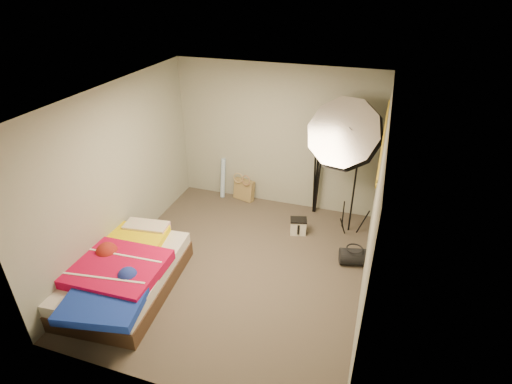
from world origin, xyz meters
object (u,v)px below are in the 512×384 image
at_px(tote_bag, 244,190).
at_px(photo_umbrella, 345,135).
at_px(duffel_bag, 353,257).
at_px(bed, 122,273).
at_px(camera_tripod, 317,174).
at_px(wrapping_roll, 223,178).
at_px(camera_case, 298,227).

xyz_separation_m(tote_bag, photo_umbrella, (1.77, -0.52, 1.48)).
height_order(tote_bag, duffel_bag, tote_bag).
relative_size(duffel_bag, bed, 0.19).
height_order(tote_bag, camera_tripod, camera_tripod).
bearing_deg(wrapping_roll, duffel_bag, -26.62).
height_order(camera_case, bed, bed).
bearing_deg(camera_case, camera_tripod, 65.90).
relative_size(photo_umbrella, camera_tripod, 1.78).
xyz_separation_m(duffel_bag, camera_tripod, (-0.81, 1.25, 0.63)).
xyz_separation_m(duffel_bag, bed, (-2.87, -1.49, 0.15)).
bearing_deg(photo_umbrella, camera_case, -155.11).
relative_size(wrapping_roll, camera_case, 3.02).
height_order(camera_case, duffel_bag, camera_case).
bearing_deg(duffel_bag, tote_bag, 135.96).
distance_m(tote_bag, photo_umbrella, 2.36).
xyz_separation_m(tote_bag, camera_case, (1.21, -0.78, -0.07)).
xyz_separation_m(wrapping_roll, duffel_bag, (2.56, -1.28, -0.25)).
distance_m(bed, camera_tripod, 3.46).
bearing_deg(duffel_bag, camera_case, 138.58).
relative_size(tote_bag, camera_case, 1.59).
height_order(tote_bag, wrapping_roll, wrapping_roll).
relative_size(bed, camera_tripod, 1.57).
height_order(wrapping_roll, bed, wrapping_roll).
xyz_separation_m(camera_case, camera_tripod, (0.12, 0.74, 0.63)).
distance_m(wrapping_roll, bed, 2.79).
xyz_separation_m(wrapping_roll, photo_umbrella, (2.18, -0.52, 1.30)).
bearing_deg(wrapping_roll, camera_tripod, -1.17).
xyz_separation_m(bed, photo_umbrella, (2.49, 2.25, 1.40)).
bearing_deg(camera_tripod, tote_bag, 178.46).
bearing_deg(bed, wrapping_roll, 83.61).
height_order(wrapping_roll, camera_tripod, camera_tripod).
height_order(wrapping_roll, camera_case, wrapping_roll).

